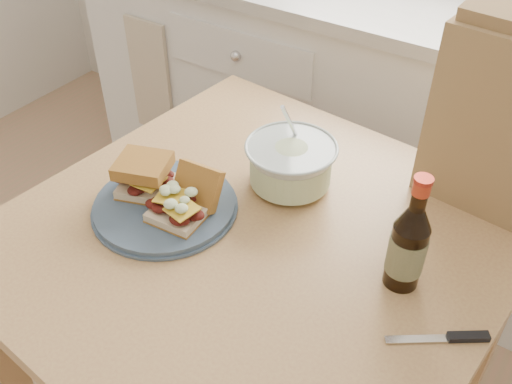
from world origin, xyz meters
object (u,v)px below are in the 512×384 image
Objects in this scene: dining_table at (256,271)px; beer_bottle at (408,246)px; plate at (165,206)px; coleslaw_bowl at (291,166)px.

beer_bottle reaches higher than dining_table.
coleslaw_bowl is at bearing 51.59° from plate.
plate is at bearing -160.56° from dining_table.
beer_bottle reaches higher than plate.
dining_table is 0.36m from beer_bottle.
coleslaw_bowl is at bearing 103.01° from dining_table.
beer_bottle is (0.29, 0.04, 0.20)m from dining_table.
beer_bottle reaches higher than coleslaw_bowl.
plate is 1.23× the size of beer_bottle.
dining_table is 4.26× the size of beer_bottle.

